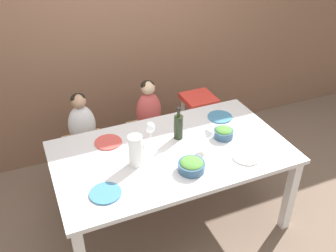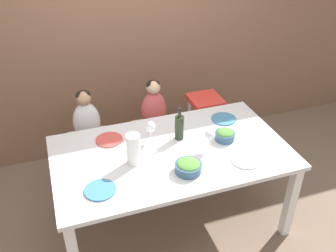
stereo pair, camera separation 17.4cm
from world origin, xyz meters
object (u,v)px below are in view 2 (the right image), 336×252
Objects in this scene: wine_bottle at (179,127)px; dinner_plate_front_left at (100,190)px; paper_towel_roll at (134,149)px; dinner_plate_back_left at (109,140)px; salad_bowl_small at (225,135)px; dinner_plate_front_right at (246,160)px; chair_far_left at (90,146)px; salad_bowl_large at (188,166)px; dinner_plate_back_right at (224,119)px; person_child_left at (86,117)px; wine_glass_far at (151,127)px; chair_right_highchair at (205,112)px; wine_glass_near at (209,135)px; chair_far_center at (154,134)px; person_child_center at (154,106)px.

wine_bottle is 1.30× the size of dinner_plate_front_left.
paper_towel_roll is 1.12× the size of dinner_plate_back_left.
dinner_plate_front_right is (0.02, -0.30, -0.04)m from salad_bowl_small.
chair_far_left is 1.31m from salad_bowl_small.
salad_bowl_large reaches higher than dinner_plate_back_right.
dinner_plate_back_left is at bearing 179.34° from dinner_plate_back_right.
wine_glass_far is (0.43, -0.58, 0.16)m from person_child_left.
dinner_plate_back_right is (0.89, 0.33, -0.11)m from paper_towel_roll.
salad_bowl_large is (-0.59, -1.03, 0.25)m from chair_right_highchair.
wine_glass_far reaches higher than salad_bowl_large.
chair_far_center is at bearing 102.47° from wine_glass_near.
chair_right_highchair is 0.81m from salad_bowl_small.
dinner_plate_front_left is at bearing -93.18° from chair_far_left.
dinner_plate_front_left is 1.31m from dinner_plate_back_right.
wine_glass_near is 0.82× the size of dinner_plate_front_right.
salad_bowl_small is (1.00, -0.76, 0.39)m from chair_far_left.
wine_glass_near reaches higher than dinner_plate_front_right.
salad_bowl_small is at bearing -102.65° from chair_right_highchair.
person_child_center is (0.00, 0.00, 0.32)m from chair_far_center.
dinner_plate_front_left and dinner_plate_front_right have the same top height.
chair_right_highchair is (1.17, 0.00, 0.14)m from chair_far_left.
paper_towel_roll reaches higher than chair_far_left.
person_child_center is 2.80× the size of wine_glass_near.
wine_bottle is 1.74× the size of salad_bowl_small.
person_child_left is at bearing 86.82° from dinner_plate_front_left.
chair_far_left is 1.09m from dinner_plate_front_left.
chair_right_highchair is at bearing 0.00° from chair_far_center.
chair_far_center is at bearing 70.85° from wine_glass_far.
wine_bottle is at bearing 158.41° from salad_bowl_small.
person_child_left is (-1.17, 0.00, 0.18)m from chair_right_highchair.
chair_far_left is 0.96m from paper_towel_roll.
dinner_plate_back_left is at bearing 146.73° from dinner_plate_front_right.
paper_towel_roll is at bearing 177.39° from wine_glass_near.
chair_far_left is 2.91× the size of salad_bowl_small.
dinner_plate_back_right is at bearing 24.93° from dinner_plate_front_left.
wine_glass_far is (-0.23, 0.04, 0.02)m from wine_bottle.
dinner_plate_front_right is at bearing -69.97° from chair_far_center.
dinner_plate_front_left is at bearing -137.51° from wine_glass_far.
salad_bowl_large is (-0.06, -1.03, 0.07)m from person_child_center.
dinner_plate_back_left is (-0.52, -0.47, 0.03)m from person_child_center.
paper_towel_roll is at bearing -116.27° from person_child_center.
dinner_plate_front_right is at bearing -39.25° from wine_glass_far.
chair_far_left is 1.28m from dinner_plate_back_right.
salad_bowl_large is (-0.08, -0.41, -0.07)m from wine_bottle.
dinner_plate_front_left is (-0.69, -1.03, 0.03)m from person_child_center.
dinner_plate_front_left is (-0.49, -0.45, -0.12)m from wine_glass_far.
wine_glass_near is 0.33m from dinner_plate_front_right.
wine_bottle is 0.37m from salad_bowl_small.
paper_towel_roll is at bearing -156.13° from wine_bottle.
chair_right_highchair is 1.22m from salad_bowl_large.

